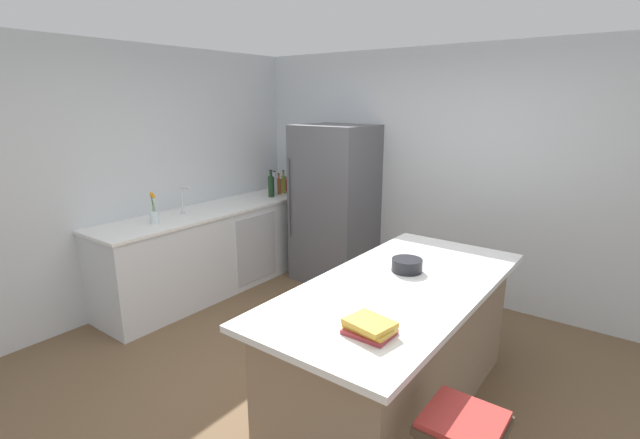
% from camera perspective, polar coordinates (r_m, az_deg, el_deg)
% --- Properties ---
extents(ground_plane, '(7.20, 7.20, 0.00)m').
position_cam_1_polar(ground_plane, '(3.57, 0.36, -20.56)').
color(ground_plane, brown).
extents(wall_rear, '(6.00, 0.10, 2.60)m').
position_cam_1_polar(wall_rear, '(4.97, 16.10, 5.34)').
color(wall_rear, silver).
rests_on(wall_rear, ground_plane).
extents(wall_left, '(0.10, 6.00, 2.60)m').
position_cam_1_polar(wall_left, '(4.86, -23.60, 4.47)').
color(wall_left, silver).
rests_on(wall_left, ground_plane).
extents(counter_run_left, '(0.67, 2.66, 0.93)m').
position_cam_1_polar(counter_run_left, '(5.19, -13.07, -3.61)').
color(counter_run_left, silver).
rests_on(counter_run_left, ground_plane).
extents(kitchen_island, '(1.01, 2.18, 0.90)m').
position_cam_1_polar(kitchen_island, '(3.24, 9.61, -15.26)').
color(kitchen_island, '#8E755B').
rests_on(kitchen_island, ground_plane).
extents(refrigerator, '(0.83, 0.75, 1.80)m').
position_cam_1_polar(refrigerator, '(5.24, 1.87, 1.93)').
color(refrigerator, '#56565B').
rests_on(refrigerator, ground_plane).
extents(sink_faucet, '(0.15, 0.05, 0.30)m').
position_cam_1_polar(sink_faucet, '(4.86, -16.85, 2.47)').
color(sink_faucet, silver).
rests_on(sink_faucet, counter_run_left).
extents(flower_vase, '(0.08, 0.08, 0.31)m').
position_cam_1_polar(flower_vase, '(4.58, -20.16, 0.64)').
color(flower_vase, silver).
rests_on(flower_vase, counter_run_left).
extents(hot_sauce_bottle, '(0.05, 0.05, 0.19)m').
position_cam_1_polar(hot_sauce_bottle, '(5.87, -4.32, 4.32)').
color(hot_sauce_bottle, red).
rests_on(hot_sauce_bottle, counter_run_left).
extents(olive_oil_bottle, '(0.06, 0.06, 0.29)m').
position_cam_1_polar(olive_oil_bottle, '(5.76, -4.60, 4.48)').
color(olive_oil_bottle, olive).
rests_on(olive_oil_bottle, counter_run_left).
extents(vinegar_bottle, '(0.05, 0.05, 0.26)m').
position_cam_1_polar(vinegar_bottle, '(5.70, -5.18, 4.23)').
color(vinegar_bottle, '#994C23').
rests_on(vinegar_bottle, counter_run_left).
extents(soda_bottle, '(0.08, 0.08, 0.30)m').
position_cam_1_polar(soda_bottle, '(5.63, -5.76, 4.26)').
color(soda_bottle, silver).
rests_on(soda_bottle, counter_run_left).
extents(wine_bottle, '(0.07, 0.07, 0.33)m').
position_cam_1_polar(wine_bottle, '(5.54, -6.17, 4.22)').
color(wine_bottle, '#19381E').
rests_on(wine_bottle, counter_run_left).
extents(cookbook_stack, '(0.26, 0.22, 0.07)m').
position_cam_1_polar(cookbook_stack, '(2.40, 6.25, -13.32)').
color(cookbook_stack, '#A83338').
rests_on(cookbook_stack, kitchen_island).
extents(mixing_bowl, '(0.22, 0.22, 0.09)m').
position_cam_1_polar(mixing_bowl, '(3.25, 10.87, -5.65)').
color(mixing_bowl, black).
rests_on(mixing_bowl, kitchen_island).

